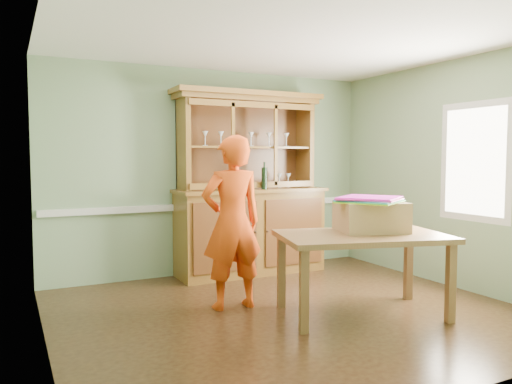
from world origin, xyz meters
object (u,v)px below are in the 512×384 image
dining_table (362,243)px  person (232,222)px  china_hutch (250,210)px  cardboard_box (371,217)px

dining_table → person: size_ratio=1.01×
china_hutch → cardboard_box: size_ratio=3.74×
china_hutch → cardboard_box: bearing=-79.2°
dining_table → cardboard_box: bearing=42.7°
dining_table → person: person is taller
dining_table → cardboard_box: 0.32m
china_hutch → cardboard_box: (0.38, -2.01, 0.11)m
dining_table → cardboard_box: size_ratio=2.79×
china_hutch → dining_table: bearing=-84.4°
china_hutch → cardboard_box: china_hutch is taller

